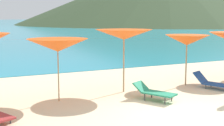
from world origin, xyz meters
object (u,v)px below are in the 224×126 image
lounge_chair_2 (154,92)px  lounge_chair_4 (214,83)px  umbrella_5 (187,40)px  umbrella_4 (124,35)px  umbrella_3 (58,45)px

lounge_chair_2 → lounge_chair_4: lounge_chair_4 is taller
umbrella_5 → lounge_chair_4: umbrella_5 is taller
umbrella_4 → lounge_chair_2: 2.45m
umbrella_4 → umbrella_3: bearing=-174.8°
umbrella_3 → umbrella_4: (2.60, 0.24, 0.28)m
umbrella_3 → lounge_chair_4: (6.08, -0.86, -1.65)m
lounge_chair_4 → umbrella_5: bearing=99.0°
umbrella_3 → lounge_chair_4: umbrella_3 is taller
lounge_chair_2 → umbrella_5: bearing=2.8°
umbrella_3 → lounge_chair_2: umbrella_3 is taller
umbrella_5 → lounge_chair_2: size_ratio=1.34×
umbrella_4 → lounge_chair_2: size_ratio=1.51×
umbrella_3 → umbrella_5: (5.46, 0.14, -0.01)m
umbrella_3 → lounge_chair_4: bearing=-8.0°
umbrella_5 → lounge_chair_2: umbrella_5 is taller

